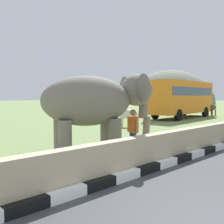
% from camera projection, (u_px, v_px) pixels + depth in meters
% --- Properties ---
extents(striped_curb, '(16.20, 0.20, 0.24)m').
position_uv_depth(striped_curb, '(84.00, 189.00, 5.81)').
color(striped_curb, white).
rests_on(striped_curb, ground_plane).
extents(barrier_parapet, '(28.00, 0.36, 1.00)m').
position_uv_depth(barrier_parapet, '(142.00, 153.00, 7.64)').
color(barrier_parapet, tan).
rests_on(barrier_parapet, ground_plane).
extents(elephant, '(4.03, 3.23, 2.94)m').
position_uv_depth(elephant, '(97.00, 102.00, 9.16)').
color(elephant, slate).
rests_on(elephant, ground_plane).
extents(person_handler, '(0.35, 0.62, 1.66)m').
position_uv_depth(person_handler, '(133.00, 129.00, 9.69)').
color(person_handler, navy).
rests_on(person_handler, ground_plane).
extents(bus_orange, '(9.27, 3.20, 3.50)m').
position_uv_depth(bus_orange, '(182.00, 96.00, 25.62)').
color(bus_orange, orange).
rests_on(bus_orange, ground_plane).
extents(cow_near, '(1.13, 1.90, 1.23)m').
position_uv_depth(cow_near, '(127.00, 114.00, 18.30)').
color(cow_near, beige).
rests_on(cow_near, ground_plane).
extents(cow_mid, '(1.89, 0.65, 1.23)m').
position_uv_depth(cow_mid, '(212.00, 108.00, 28.38)').
color(cow_mid, '#473323').
rests_on(cow_mid, ground_plane).
extents(hill_east, '(25.67, 20.54, 17.29)m').
position_uv_depth(hill_east, '(171.00, 104.00, 68.54)').
color(hill_east, slate).
rests_on(hill_east, ground_plane).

